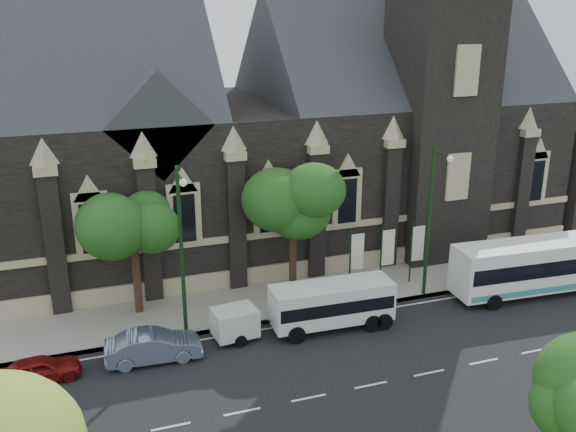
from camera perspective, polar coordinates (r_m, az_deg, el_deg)
name	(u,v)px	position (r m, az deg, el deg)	size (l,w,h in m)	color
ground	(309,398)	(28.88, 1.86, -15.96)	(160.00, 160.00, 0.00)	black
sidewalk	(249,304)	(36.63, -3.51, -7.83)	(80.00, 5.00, 0.15)	gray
museum	(282,128)	(43.94, -0.58, 7.88)	(40.00, 17.70, 29.90)	black
tree_walk_right	(295,196)	(36.49, 0.65, 1.81)	(4.08, 4.08, 7.80)	black
tree_walk_left	(135,214)	(34.64, -13.51, 0.20)	(3.91, 3.91, 7.64)	black
street_lamp_near	(431,214)	(36.46, 12.70, 0.16)	(0.36, 1.88, 9.00)	black
street_lamp_mid	(182,244)	(31.67, -9.48, -2.48)	(0.36, 1.88, 9.00)	black
banner_flag_left	(355,256)	(37.27, 5.99, -3.53)	(0.90, 0.10, 4.00)	black
banner_flag_center	(386,251)	(38.11, 8.72, -3.14)	(0.90, 0.10, 4.00)	black
banner_flag_right	(415,247)	(39.04, 11.32, -2.75)	(0.90, 0.10, 4.00)	black
tour_coach	(544,265)	(40.21, 21.92, -4.08)	(11.29, 3.13, 3.26)	white
shuttle_bus	(332,303)	(33.70, 3.98, -7.73)	(6.50, 2.51, 2.48)	silver
box_trailer	(235,322)	(32.84, -4.78, -9.46)	(3.22, 1.90, 1.68)	silver
sedan	(153,346)	(31.74, -11.95, -11.33)	(1.59, 4.57, 1.50)	slate
car_far_red	(39,369)	(31.66, -21.35, -12.66)	(1.46, 3.64, 1.24)	maroon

